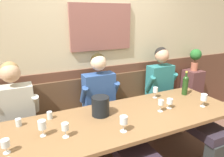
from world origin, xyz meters
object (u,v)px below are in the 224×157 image
Objects in this scene: wine_glass_mid_left at (170,102)px; wine_glass_right_end at (5,144)px; wine_glass_mid_right at (161,103)px; dining_table at (123,122)px; wine_glass_near_bucket at (124,121)px; wine_glass_center_rear at (204,98)px; wine_glass_left_end at (42,126)px; water_tumbler_right at (19,122)px; person_right_seat at (175,98)px; person_left_seat at (18,133)px; wine_glass_by_bottle at (155,90)px; potted_plant at (195,57)px; wall_bench at (100,124)px; wine_glass_center_front at (65,127)px; ice_bucket at (100,106)px; person_center_left_seat at (111,114)px; wine_bottle_clear_water at (185,85)px; water_tumbler_center at (50,115)px.

wine_glass_mid_left is 0.99× the size of wine_glass_right_end.
dining_table is at bearing 172.59° from wine_glass_mid_right.
wine_glass_center_rear is (1.13, 0.08, -0.00)m from wine_glass_near_bucket.
wine_glass_right_end is (-0.30, -0.13, -0.02)m from wine_glass_left_end.
water_tumbler_right is (0.11, 0.42, -0.05)m from wine_glass_right_end.
person_right_seat is 1.31m from wine_glass_near_bucket.
person_left_seat reaches higher than wine_glass_center_rear.
wine_glass_by_bottle is 0.39× the size of potted_plant.
wall_bench is 1.11× the size of dining_table.
wall_bench is 1.05m from wine_glass_mid_right.
ice_bucket is at bearing 30.42° from wine_glass_center_front.
wine_glass_mid_right is (0.45, -0.38, 0.21)m from person_center_left_seat.
person_right_seat reaches higher than wine_glass_right_end.
water_tumbler_right is (-1.48, 0.34, -0.06)m from wine_glass_mid_right.
wall_bench is 2.23× the size of person_left_seat.
person_center_left_seat is (1.05, -0.01, -0.01)m from person_left_seat.
wine_glass_center_front is 2.60m from potted_plant.
wine_glass_mid_right is 1.17× the size of wine_glass_right_end.
wine_glass_mid_left is 0.15m from wine_glass_mid_right.
wine_glass_near_bucket is 0.76m from wine_glass_mid_left.
ice_bucket is 0.64× the size of wine_bottle_clear_water.
water_tumbler_right is (-0.38, 0.40, -0.06)m from wine_glass_center_front.
person_left_seat reaches higher than wine_glass_mid_left.
wine_glass_mid_right is (-0.15, -0.02, 0.02)m from wine_glass_mid_left.
wine_glass_by_bottle reaches higher than dining_table.
person_right_seat is at bearing -151.30° from potted_plant.
wine_glass_near_bucket is 1.00× the size of wine_glass_center_rear.
person_center_left_seat reaches higher than wine_bottle_clear_water.
wall_bench is at bearing 138.33° from wine_glass_center_rear.
water_tumbler_center is at bearing -169.97° from potted_plant.
wine_glass_center_front is at bearing -162.26° from wine_glass_by_bottle.
person_right_seat is 3.56× the size of potted_plant.
wine_glass_right_end is at bearing -163.21° from potted_plant.
wine_bottle_clear_water reaches higher than water_tumbler_right.
wine_glass_mid_right is at bearing -156.12° from wine_bottle_clear_water.
wine_bottle_clear_water is (0.05, -0.11, 0.24)m from person_right_seat.
wine_glass_mid_right is (0.45, -0.06, 0.17)m from dining_table.
person_center_left_seat is 0.74m from water_tumbler_center.
wine_glass_center_rear is 0.56m from wine_glass_mid_right.
potted_plant is (1.99, 0.60, 0.26)m from ice_bucket.
wine_glass_near_bucket and wine_glass_center_rear have the same top height.
ice_bucket is at bearing -139.76° from person_center_left_seat.
wine_bottle_clear_water is at bearing 23.88° from wine_glass_mid_right.
water_tumbler_right is at bearing -177.95° from person_center_left_seat.
potted_plant is at bearing 16.69° from ice_bucket.
person_left_seat is at bearing 79.36° from wine_glass_right_end.
wine_glass_by_bottle reaches higher than wine_glass_mid_left.
dining_table is 7.15× the size of potted_plant.
wine_bottle_clear_water is at bearing 9.08° from wine_glass_right_end.
wall_bench reaches higher than wine_glass_mid_left.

